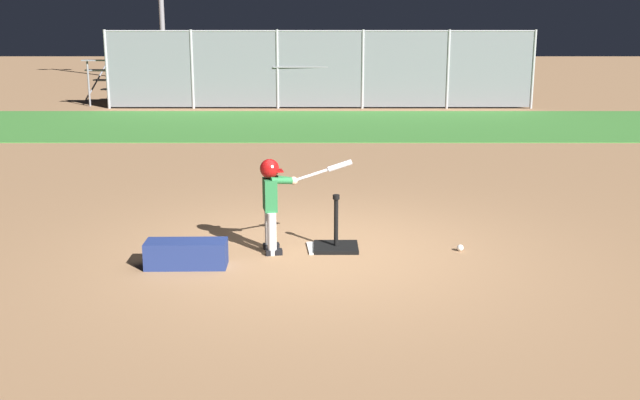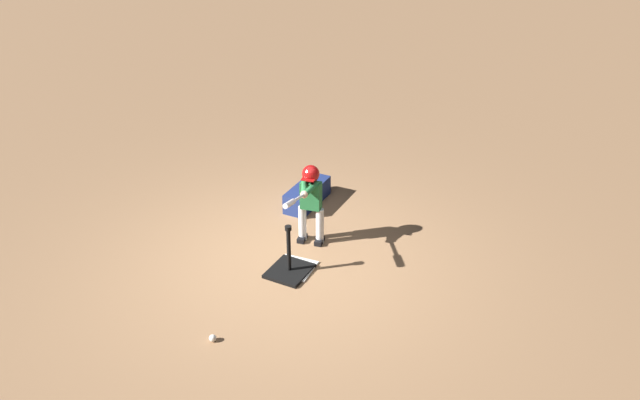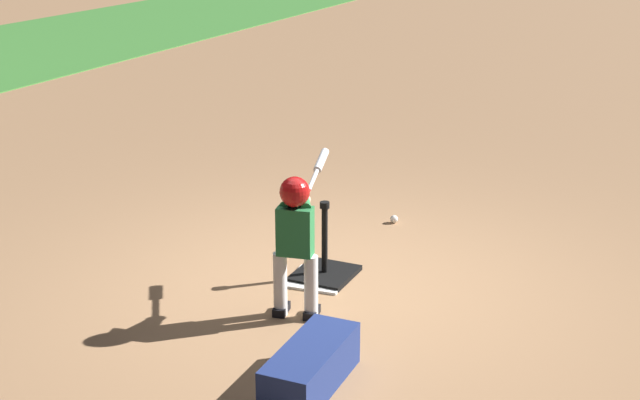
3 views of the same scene
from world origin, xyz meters
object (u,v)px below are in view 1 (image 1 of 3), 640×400
object	(u,v)px
batter_child	(277,194)
equipment_bag	(189,254)
bleachers_left_center	(154,81)
batting_tee	(339,243)
bleachers_far_right	(333,84)
baseball	(463,248)

from	to	relation	value
batter_child	equipment_bag	distance (m)	1.15
batter_child	bleachers_left_center	bearing A→B (deg)	107.19
batting_tee	batter_child	distance (m)	0.91
batting_tee	batter_child	size ratio (longest dim) A/B	0.60
batter_child	bleachers_left_center	size ratio (longest dim) A/B	0.29
bleachers_far_right	batter_child	bearing A→B (deg)	-93.08
batter_child	bleachers_left_center	world-z (taller)	bleachers_left_center
batter_child	equipment_bag	bearing A→B (deg)	-149.29
batting_tee	equipment_bag	size ratio (longest dim) A/B	0.74
baseball	bleachers_far_right	world-z (taller)	bleachers_far_right
baseball	bleachers_far_right	size ratio (longest dim) A/B	0.02
bleachers_left_center	batting_tee	bearing A→B (deg)	-70.36
baseball	bleachers_left_center	xyz separation A→B (m)	(-6.75, 15.11, 0.64)
equipment_bag	bleachers_far_right	bearing A→B (deg)	82.65
equipment_bag	bleachers_left_center	bearing A→B (deg)	102.52
batting_tee	batter_child	xyz separation A→B (m)	(-0.68, -0.09, 0.59)
batting_tee	baseball	xyz separation A→B (m)	(1.38, -0.08, -0.03)
baseball	bleachers_far_right	distance (m)	14.90
bleachers_far_right	batting_tee	bearing A→B (deg)	-90.44
batting_tee	baseball	size ratio (longest dim) A/B	8.45
baseball	bleachers_left_center	size ratio (longest dim) A/B	0.02
batting_tee	bleachers_left_center	distance (m)	15.97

